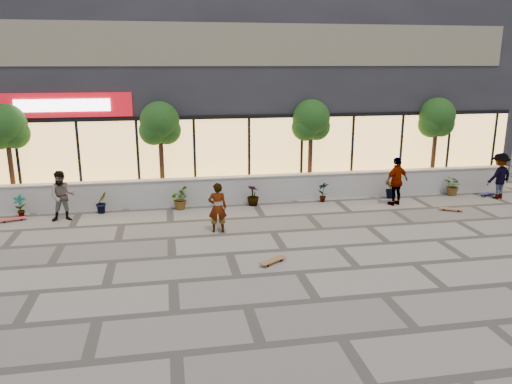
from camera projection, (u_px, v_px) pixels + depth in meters
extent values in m
plane|color=gray|center=(299.00, 272.00, 13.09)|extent=(80.00, 80.00, 0.00)
cube|color=beige|center=(253.00, 189.00, 19.63)|extent=(22.00, 0.35, 1.00)
cube|color=#B2AFA8|center=(253.00, 176.00, 19.50)|extent=(22.00, 0.42, 0.04)
cube|color=#26252A|center=(233.00, 86.00, 23.92)|extent=(24.00, 9.00, 8.50)
cube|color=#E9B35D|center=(249.00, 155.00, 20.26)|extent=(23.04, 0.05, 3.00)
cube|color=black|center=(249.00, 117.00, 19.84)|extent=(23.04, 0.08, 0.15)
cube|color=red|center=(63.00, 105.00, 18.48)|extent=(5.00, 0.10, 0.90)
cube|color=white|center=(63.00, 105.00, 18.41)|extent=(3.40, 0.06, 0.45)
cube|color=brown|center=(249.00, 45.00, 19.17)|extent=(21.60, 0.05, 1.60)
imported|color=#123A12|center=(20.00, 206.00, 17.67)|extent=(0.43, 0.29, 0.81)
imported|color=#123A12|center=(102.00, 202.00, 18.15)|extent=(0.57, 0.57, 0.81)
imported|color=#123A12|center=(179.00, 199.00, 18.63)|extent=(0.68, 0.77, 0.81)
imported|color=#123A12|center=(253.00, 195.00, 19.11)|extent=(0.64, 0.64, 0.81)
imported|color=#123A12|center=(323.00, 192.00, 19.59)|extent=(0.46, 0.35, 0.81)
imported|color=#123A12|center=(390.00, 189.00, 20.07)|extent=(0.55, 0.57, 0.81)
imported|color=#123A12|center=(453.00, 186.00, 20.55)|extent=(0.77, 0.84, 0.81)
cylinder|color=#412317|center=(11.00, 166.00, 18.47)|extent=(0.18, 0.18, 3.24)
sphere|color=#123A12|center=(6.00, 124.00, 18.08)|extent=(1.50, 1.50, 1.50)
sphere|color=#123A12|center=(15.00, 134.00, 18.26)|extent=(1.10, 1.10, 1.10)
cylinder|color=#412317|center=(162.00, 161.00, 19.41)|extent=(0.18, 0.18, 3.24)
sphere|color=#123A12|center=(160.00, 121.00, 19.02)|extent=(1.50, 1.50, 1.50)
sphere|color=#123A12|center=(153.00, 131.00, 19.02)|extent=(1.10, 1.10, 1.10)
sphere|color=#123A12|center=(167.00, 130.00, 19.20)|extent=(1.10, 1.10, 1.10)
cylinder|color=#412317|center=(310.00, 156.00, 20.44)|extent=(0.18, 0.18, 3.24)
sphere|color=#123A12|center=(311.00, 118.00, 20.05)|extent=(1.50, 1.50, 1.50)
sphere|color=#123A12|center=(305.00, 127.00, 20.05)|extent=(1.10, 1.10, 1.10)
sphere|color=#123A12|center=(317.00, 127.00, 20.23)|extent=(1.10, 1.10, 1.10)
cylinder|color=#412317|center=(434.00, 152.00, 21.39)|extent=(0.18, 0.18, 3.24)
sphere|color=#123A12|center=(437.00, 116.00, 21.00)|extent=(1.50, 1.50, 1.50)
sphere|color=#123A12|center=(431.00, 124.00, 21.00)|extent=(1.10, 1.10, 1.10)
sphere|color=#123A12|center=(441.00, 124.00, 21.18)|extent=(1.10, 1.10, 1.10)
imported|color=silver|center=(217.00, 208.00, 16.01)|extent=(0.61, 0.42, 1.64)
imported|color=#876F57|center=(62.00, 196.00, 17.12)|extent=(0.91, 0.74, 1.77)
imported|color=silver|center=(397.00, 181.00, 19.05)|extent=(1.18, 0.80, 1.87)
imported|color=#943B1A|center=(499.00, 176.00, 19.98)|extent=(1.34, 0.99, 1.85)
cube|color=brown|center=(273.00, 260.00, 13.64)|extent=(0.84, 0.67, 0.02)
cylinder|color=black|center=(277.00, 259.00, 13.89)|extent=(0.07, 0.06, 0.06)
cylinder|color=black|center=(282.00, 261.00, 13.78)|extent=(0.07, 0.06, 0.06)
cylinder|color=black|center=(264.00, 264.00, 13.53)|extent=(0.07, 0.06, 0.06)
cylinder|color=black|center=(268.00, 266.00, 13.42)|extent=(0.07, 0.06, 0.06)
cube|color=red|center=(13.00, 219.00, 17.25)|extent=(0.88, 0.47, 0.02)
cylinder|color=black|center=(21.00, 219.00, 17.45)|extent=(0.07, 0.05, 0.06)
cylinder|color=black|center=(21.00, 220.00, 17.32)|extent=(0.07, 0.05, 0.06)
cylinder|color=black|center=(4.00, 221.00, 17.21)|extent=(0.07, 0.05, 0.06)
cylinder|color=black|center=(5.00, 222.00, 17.08)|extent=(0.07, 0.05, 0.06)
cube|color=brown|center=(451.00, 209.00, 18.46)|extent=(0.82, 0.57, 0.02)
cylinder|color=black|center=(458.00, 210.00, 18.47)|extent=(0.07, 0.06, 0.06)
cylinder|color=black|center=(458.00, 211.00, 18.33)|extent=(0.07, 0.06, 0.06)
cylinder|color=black|center=(444.00, 209.00, 18.61)|extent=(0.07, 0.06, 0.06)
cylinder|color=black|center=(444.00, 210.00, 18.48)|extent=(0.07, 0.06, 0.06)
cube|color=#564E8F|center=(488.00, 193.00, 20.64)|extent=(0.88, 0.47, 0.02)
cylinder|color=black|center=(491.00, 193.00, 20.84)|extent=(0.07, 0.05, 0.06)
cylinder|color=black|center=(494.00, 194.00, 20.71)|extent=(0.07, 0.05, 0.06)
cylinder|color=black|center=(482.00, 195.00, 20.61)|extent=(0.07, 0.05, 0.06)
cylinder|color=black|center=(485.00, 196.00, 20.47)|extent=(0.07, 0.05, 0.06)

